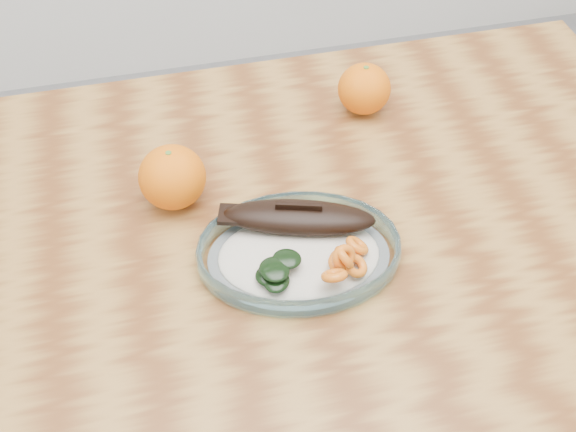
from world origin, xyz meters
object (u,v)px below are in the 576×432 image
at_px(plated_meal, 299,250).
at_px(orange_right, 364,89).
at_px(dining_table, 296,281).
at_px(orange_left, 172,177).

xyz_separation_m(plated_meal, orange_right, (0.17, 0.27, 0.02)).
bearing_deg(plated_meal, orange_right, 65.71).
distance_m(dining_table, orange_right, 0.32).
distance_m(dining_table, plated_meal, 0.12).
bearing_deg(dining_table, orange_left, 145.62).
relative_size(dining_table, plated_meal, 2.28).
xyz_separation_m(orange_left, orange_right, (0.31, 0.13, -0.00)).
bearing_deg(orange_left, orange_right, 23.11).
bearing_deg(plated_meal, dining_table, 88.69).
xyz_separation_m(dining_table, orange_left, (-0.15, 0.10, 0.14)).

